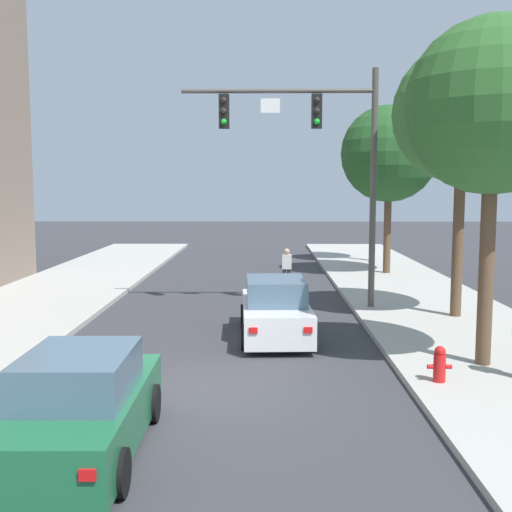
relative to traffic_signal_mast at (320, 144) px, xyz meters
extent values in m
plane|color=#38383D|center=(-2.89, -7.93, -5.32)|extent=(120.00, 120.00, 0.00)
cylinder|color=#514C47|center=(1.71, 0.01, -1.42)|extent=(0.20, 0.20, 7.50)
cylinder|color=#514C47|center=(-1.31, 0.01, 1.63)|extent=(6.03, 0.14, 0.14)
cube|color=black|center=(-0.10, 0.01, 1.00)|extent=(0.32, 0.28, 1.05)
sphere|color=#2D2823|center=(-0.10, -0.14, 1.33)|extent=(0.18, 0.18, 0.18)
sphere|color=#2D2823|center=(-0.10, -0.14, 1.00)|extent=(0.18, 0.18, 0.18)
sphere|color=green|center=(-0.10, -0.14, 0.67)|extent=(0.18, 0.18, 0.18)
cube|color=black|center=(-3.00, 0.01, 1.00)|extent=(0.32, 0.28, 1.05)
sphere|color=#2D2823|center=(-3.00, -0.14, 1.33)|extent=(0.18, 0.18, 0.18)
sphere|color=#2D2823|center=(-3.00, -0.14, 1.00)|extent=(0.18, 0.18, 0.18)
sphere|color=green|center=(-3.00, -0.14, 0.67)|extent=(0.18, 0.18, 0.18)
cube|color=white|center=(-1.55, -0.01, 1.18)|extent=(0.60, 0.03, 0.44)
cube|color=silver|center=(-1.44, -3.58, -4.76)|extent=(1.87, 4.27, 0.80)
cube|color=slate|center=(-1.43, -3.73, -4.04)|extent=(1.58, 2.06, 0.64)
cylinder|color=black|center=(-2.30, -2.31, -5.00)|extent=(0.25, 0.65, 0.64)
cylinder|color=black|center=(-0.68, -2.24, -5.00)|extent=(0.25, 0.65, 0.64)
cylinder|color=black|center=(-2.19, -4.91, -5.00)|extent=(0.25, 0.65, 0.64)
cylinder|color=black|center=(-0.58, -4.85, -5.00)|extent=(0.25, 0.65, 0.64)
cube|color=red|center=(-1.99, -5.72, -4.64)|extent=(0.20, 0.05, 0.14)
cube|color=red|center=(-0.71, -5.67, -4.64)|extent=(0.20, 0.05, 0.14)
cube|color=#1E663D|center=(-4.44, -10.92, -4.76)|extent=(1.75, 4.22, 0.80)
cube|color=slate|center=(-4.44, -11.07, -4.04)|extent=(1.53, 2.02, 0.64)
cylinder|color=black|center=(-5.26, -9.63, -5.00)|extent=(0.23, 0.64, 0.64)
cylinder|color=black|center=(-3.65, -9.61, -5.00)|extent=(0.23, 0.64, 0.64)
cylinder|color=black|center=(-3.61, -12.21, -5.00)|extent=(0.23, 0.64, 0.64)
cube|color=red|center=(-3.77, -13.03, -4.64)|extent=(0.20, 0.04, 0.14)
cylinder|color=#333338|center=(-0.96, 3.86, -4.90)|extent=(0.14, 0.14, 0.85)
cylinder|color=#333338|center=(-0.78, 3.86, -4.90)|extent=(0.14, 0.14, 0.85)
cube|color=silver|center=(-0.87, 3.86, -4.19)|extent=(0.36, 0.22, 0.56)
sphere|color=tan|center=(-0.87, 3.86, -3.79)|extent=(0.22, 0.22, 0.22)
cylinder|color=red|center=(1.73, -7.82, -4.90)|extent=(0.24, 0.24, 0.55)
sphere|color=red|center=(1.73, -7.82, -4.56)|extent=(0.22, 0.22, 0.22)
cylinder|color=red|center=(1.55, -7.82, -4.87)|extent=(0.12, 0.09, 0.09)
cylinder|color=red|center=(1.91, -7.82, -4.87)|extent=(0.12, 0.09, 0.09)
cylinder|color=brown|center=(3.02, -6.57, -3.11)|extent=(0.32, 0.32, 4.12)
sphere|color=#2D6028|center=(3.02, -6.57, 0.33)|extent=(3.68, 3.68, 3.68)
cylinder|color=brown|center=(3.98, -1.44, -2.95)|extent=(0.32, 0.32, 4.44)
sphere|color=#387033|center=(3.98, -1.44, 0.78)|extent=(4.03, 4.03, 4.03)
cylinder|color=brown|center=(3.75, 7.97, -3.33)|extent=(0.32, 0.32, 3.69)
sphere|color=#235123|center=(3.75, 7.97, 0.11)|extent=(4.25, 4.25, 4.25)
cylinder|color=brown|center=(3.90, 12.65, -3.05)|extent=(0.32, 0.32, 4.24)
sphere|color=#235123|center=(3.90, 12.65, 0.20)|extent=(3.01, 3.01, 3.01)
camera|label=1|loc=(-1.74, -19.88, -1.33)|focal=43.88mm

